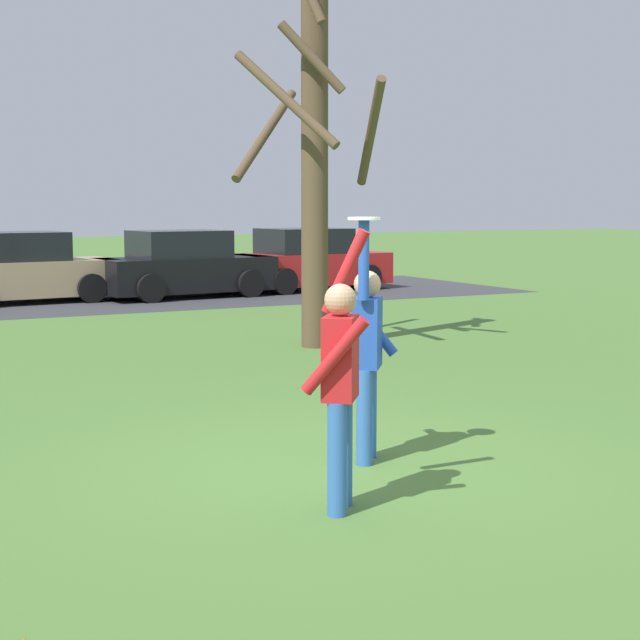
{
  "coord_description": "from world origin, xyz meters",
  "views": [
    {
      "loc": [
        -3.88,
        -7.04,
        2.21
      ],
      "look_at": [
        -0.1,
        0.16,
        1.25
      ],
      "focal_mm": 55.2,
      "sensor_mm": 36.0,
      "label": 1
    }
  ],
  "objects_px": {
    "parked_car_red": "(308,262)",
    "frisbee_disc": "(364,218)",
    "bare_tree_tall": "(313,153)",
    "person_defender": "(340,377)",
    "parked_car_tan": "(21,270)",
    "person_catcher": "(367,349)",
    "parked_car_black": "(184,267)"
  },
  "relations": [
    {
      "from": "parked_car_red",
      "to": "frisbee_disc",
      "type": "bearing_deg",
      "value": -120.29
    },
    {
      "from": "parked_car_red",
      "to": "bare_tree_tall",
      "type": "relative_size",
      "value": 0.67
    },
    {
      "from": "frisbee_disc",
      "to": "bare_tree_tall",
      "type": "relative_size",
      "value": 0.04
    },
    {
      "from": "person_defender",
      "to": "bare_tree_tall",
      "type": "bearing_deg",
      "value": 12.31
    },
    {
      "from": "parked_car_tan",
      "to": "person_defender",
      "type": "bearing_deg",
      "value": -98.12
    },
    {
      "from": "parked_car_red",
      "to": "person_defender",
      "type": "bearing_deg",
      "value": -121.1
    },
    {
      "from": "frisbee_disc",
      "to": "person_catcher",
      "type": "bearing_deg",
      "value": 51.68
    },
    {
      "from": "person_defender",
      "to": "bare_tree_tall",
      "type": "xyz_separation_m",
      "value": [
        3.6,
        7.37,
        2.01
      ]
    },
    {
      "from": "person_catcher",
      "to": "frisbee_disc",
      "type": "height_order",
      "value": "frisbee_disc"
    },
    {
      "from": "parked_car_tan",
      "to": "parked_car_black",
      "type": "distance_m",
      "value": 3.73
    },
    {
      "from": "frisbee_disc",
      "to": "bare_tree_tall",
      "type": "height_order",
      "value": "bare_tree_tall"
    },
    {
      "from": "frisbee_disc",
      "to": "bare_tree_tall",
      "type": "bearing_deg",
      "value": 66.01
    },
    {
      "from": "person_defender",
      "to": "bare_tree_tall",
      "type": "relative_size",
      "value": 0.32
    },
    {
      "from": "frisbee_disc",
      "to": "parked_car_tan",
      "type": "bearing_deg",
      "value": 89.15
    },
    {
      "from": "person_catcher",
      "to": "frisbee_disc",
      "type": "xyz_separation_m",
      "value": [
        -0.14,
        -0.18,
        1.11
      ]
    },
    {
      "from": "person_defender",
      "to": "frisbee_disc",
      "type": "relative_size",
      "value": 7.59
    },
    {
      "from": "person_defender",
      "to": "bare_tree_tall",
      "type": "height_order",
      "value": "bare_tree_tall"
    },
    {
      "from": "frisbee_disc",
      "to": "parked_car_red",
      "type": "xyz_separation_m",
      "value": [
        7.45,
        15.64,
        -1.37
      ]
    },
    {
      "from": "frisbee_disc",
      "to": "bare_tree_tall",
      "type": "xyz_separation_m",
      "value": [
        2.87,
        6.46,
        0.89
      ]
    },
    {
      "from": "parked_car_red",
      "to": "bare_tree_tall",
      "type": "bearing_deg",
      "value": -121.31
    },
    {
      "from": "frisbee_disc",
      "to": "parked_car_tan",
      "type": "distance_m",
      "value": 15.75
    },
    {
      "from": "person_defender",
      "to": "parked_car_tan",
      "type": "xyz_separation_m",
      "value": [
        0.96,
        16.61,
        -0.25
      ]
    },
    {
      "from": "frisbee_disc",
      "to": "parked_car_tan",
      "type": "height_order",
      "value": "frisbee_disc"
    },
    {
      "from": "parked_car_black",
      "to": "bare_tree_tall",
      "type": "relative_size",
      "value": 0.67
    },
    {
      "from": "person_defender",
      "to": "frisbee_disc",
      "type": "height_order",
      "value": "frisbee_disc"
    },
    {
      "from": "person_catcher",
      "to": "parked_car_black",
      "type": "relative_size",
      "value": 0.49
    },
    {
      "from": "person_defender",
      "to": "bare_tree_tall",
      "type": "distance_m",
      "value": 8.45
    },
    {
      "from": "parked_car_tan",
      "to": "parked_car_red",
      "type": "bearing_deg",
      "value": -5.24
    },
    {
      "from": "parked_car_black",
      "to": "frisbee_disc",
      "type": "bearing_deg",
      "value": -109.28
    },
    {
      "from": "parked_car_tan",
      "to": "bare_tree_tall",
      "type": "bearing_deg",
      "value": -78.86
    },
    {
      "from": "person_catcher",
      "to": "person_defender",
      "type": "bearing_deg",
      "value": -0.0
    },
    {
      "from": "person_catcher",
      "to": "parked_car_tan",
      "type": "height_order",
      "value": "person_catcher"
    }
  ]
}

